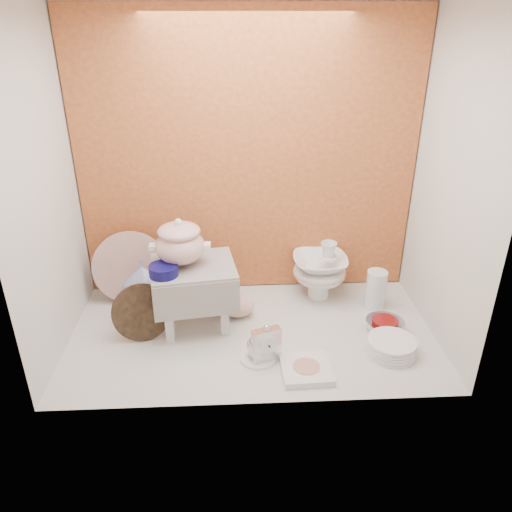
{
  "coord_description": "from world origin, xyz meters",
  "views": [
    {
      "loc": [
        -0.09,
        -2.06,
        1.45
      ],
      "look_at": [
        0.02,
        0.02,
        0.42
      ],
      "focal_mm": 34.79,
      "sensor_mm": 36.0,
      "label": 1
    }
  ],
  "objects_px": {
    "step_stool": "(195,295)",
    "soup_tureen": "(180,242)",
    "floral_platter": "(131,268)",
    "gold_rim_teacup": "(258,349)",
    "crystal_bowl": "(385,326)",
    "plush_pig": "(237,305)",
    "dinner_plate_stack": "(391,346)",
    "blue_white_vase": "(143,279)",
    "porcelain_tower": "(320,270)",
    "mantel_clock": "(266,344)"
  },
  "relations": [
    {
      "from": "floral_platter",
      "to": "step_stool",
      "type": "bearing_deg",
      "value": -35.68
    },
    {
      "from": "porcelain_tower",
      "to": "gold_rim_teacup",
      "type": "bearing_deg",
      "value": -124.09
    },
    {
      "from": "dinner_plate_stack",
      "to": "porcelain_tower",
      "type": "relative_size",
      "value": 0.72
    },
    {
      "from": "gold_rim_teacup",
      "to": "porcelain_tower",
      "type": "xyz_separation_m",
      "value": [
        0.37,
        0.54,
        0.11
      ]
    },
    {
      "from": "gold_rim_teacup",
      "to": "crystal_bowl",
      "type": "bearing_deg",
      "value": 16.17
    },
    {
      "from": "crystal_bowl",
      "to": "mantel_clock",
      "type": "bearing_deg",
      "value": -161.33
    },
    {
      "from": "soup_tureen",
      "to": "plush_pig",
      "type": "distance_m",
      "value": 0.48
    },
    {
      "from": "mantel_clock",
      "to": "porcelain_tower",
      "type": "height_order",
      "value": "porcelain_tower"
    },
    {
      "from": "soup_tureen",
      "to": "plush_pig",
      "type": "bearing_deg",
      "value": 10.02
    },
    {
      "from": "blue_white_vase",
      "to": "dinner_plate_stack",
      "type": "relative_size",
      "value": 1.01
    },
    {
      "from": "soup_tureen",
      "to": "gold_rim_teacup",
      "type": "relative_size",
      "value": 2.57
    },
    {
      "from": "dinner_plate_stack",
      "to": "crystal_bowl",
      "type": "distance_m",
      "value": 0.18
    },
    {
      "from": "gold_rim_teacup",
      "to": "porcelain_tower",
      "type": "bearing_deg",
      "value": 55.91
    },
    {
      "from": "floral_platter",
      "to": "mantel_clock",
      "type": "height_order",
      "value": "floral_platter"
    },
    {
      "from": "floral_platter",
      "to": "dinner_plate_stack",
      "type": "distance_m",
      "value": 1.41
    },
    {
      "from": "plush_pig",
      "to": "dinner_plate_stack",
      "type": "distance_m",
      "value": 0.8
    },
    {
      "from": "step_stool",
      "to": "soup_tureen",
      "type": "bearing_deg",
      "value": 158.72
    },
    {
      "from": "crystal_bowl",
      "to": "porcelain_tower",
      "type": "distance_m",
      "value": 0.47
    },
    {
      "from": "floral_platter",
      "to": "crystal_bowl",
      "type": "height_order",
      "value": "floral_platter"
    },
    {
      "from": "soup_tureen",
      "to": "crystal_bowl",
      "type": "relative_size",
      "value": 1.42
    },
    {
      "from": "blue_white_vase",
      "to": "plush_pig",
      "type": "distance_m",
      "value": 0.56
    },
    {
      "from": "dinner_plate_stack",
      "to": "porcelain_tower",
      "type": "height_order",
      "value": "porcelain_tower"
    },
    {
      "from": "soup_tureen",
      "to": "blue_white_vase",
      "type": "bearing_deg",
      "value": 132.87
    },
    {
      "from": "mantel_clock",
      "to": "crystal_bowl",
      "type": "distance_m",
      "value": 0.65
    },
    {
      "from": "blue_white_vase",
      "to": "plush_pig",
      "type": "bearing_deg",
      "value": -22.96
    },
    {
      "from": "blue_white_vase",
      "to": "crystal_bowl",
      "type": "xyz_separation_m",
      "value": [
        1.25,
        -0.39,
        -0.09
      ]
    },
    {
      "from": "floral_platter",
      "to": "gold_rim_teacup",
      "type": "height_order",
      "value": "floral_platter"
    },
    {
      "from": "crystal_bowl",
      "to": "plush_pig",
      "type": "bearing_deg",
      "value": 166.88
    },
    {
      "from": "blue_white_vase",
      "to": "gold_rim_teacup",
      "type": "distance_m",
      "value": 0.84
    },
    {
      "from": "blue_white_vase",
      "to": "dinner_plate_stack",
      "type": "bearing_deg",
      "value": -24.73
    },
    {
      "from": "floral_platter",
      "to": "plush_pig",
      "type": "distance_m",
      "value": 0.62
    },
    {
      "from": "gold_rim_teacup",
      "to": "porcelain_tower",
      "type": "distance_m",
      "value": 0.67
    },
    {
      "from": "mantel_clock",
      "to": "blue_white_vase",
      "type": "bearing_deg",
      "value": 118.5
    },
    {
      "from": "floral_platter",
      "to": "dinner_plate_stack",
      "type": "height_order",
      "value": "floral_platter"
    },
    {
      "from": "floral_platter",
      "to": "blue_white_vase",
      "type": "distance_m",
      "value": 0.1
    },
    {
      "from": "soup_tureen",
      "to": "mantel_clock",
      "type": "distance_m",
      "value": 0.63
    },
    {
      "from": "soup_tureen",
      "to": "crystal_bowl",
      "type": "distance_m",
      "value": 1.1
    },
    {
      "from": "plush_pig",
      "to": "dinner_plate_stack",
      "type": "relative_size",
      "value": 0.95
    },
    {
      "from": "dinner_plate_stack",
      "to": "crystal_bowl",
      "type": "bearing_deg",
      "value": 83.62
    },
    {
      "from": "step_stool",
      "to": "mantel_clock",
      "type": "height_order",
      "value": "step_stool"
    },
    {
      "from": "soup_tureen",
      "to": "porcelain_tower",
      "type": "height_order",
      "value": "soup_tureen"
    },
    {
      "from": "soup_tureen",
      "to": "crystal_bowl",
      "type": "bearing_deg",
      "value": -7.07
    },
    {
      "from": "porcelain_tower",
      "to": "step_stool",
      "type": "bearing_deg",
      "value": -159.9
    },
    {
      "from": "floral_platter",
      "to": "gold_rim_teacup",
      "type": "relative_size",
      "value": 3.75
    },
    {
      "from": "soup_tureen",
      "to": "floral_platter",
      "type": "distance_m",
      "value": 0.47
    },
    {
      "from": "plush_pig",
      "to": "crystal_bowl",
      "type": "xyz_separation_m",
      "value": [
        0.74,
        -0.17,
        -0.04
      ]
    },
    {
      "from": "blue_white_vase",
      "to": "porcelain_tower",
      "type": "xyz_separation_m",
      "value": [
        0.97,
        -0.03,
        0.05
      ]
    },
    {
      "from": "gold_rim_teacup",
      "to": "crystal_bowl",
      "type": "relative_size",
      "value": 0.55
    },
    {
      "from": "step_stool",
      "to": "mantel_clock",
      "type": "distance_m",
      "value": 0.47
    },
    {
      "from": "soup_tureen",
      "to": "plush_pig",
      "type": "relative_size",
      "value": 1.2
    }
  ]
}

